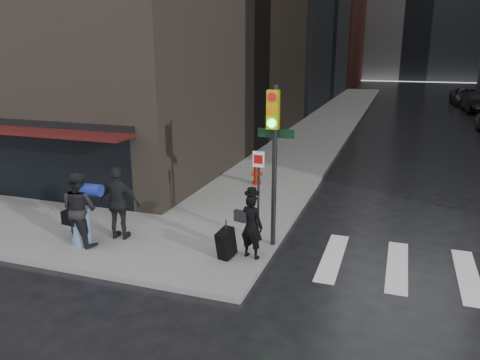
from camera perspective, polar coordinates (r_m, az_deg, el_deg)
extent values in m
plane|color=black|center=(12.54, -5.68, -8.93)|extent=(140.00, 140.00, 0.00)
cube|color=slate|center=(37.97, 11.65, 7.69)|extent=(4.00, 50.00, 0.15)
cube|color=silver|center=(12.53, 11.22, -9.17)|extent=(0.50, 3.00, 0.01)
cube|color=silver|center=(12.46, 18.63, -9.89)|extent=(0.50, 3.00, 0.01)
cube|color=silver|center=(12.59, 26.02, -10.44)|extent=(0.50, 3.00, 0.01)
cube|color=black|center=(17.55, -24.13, 1.80)|extent=(8.00, 0.12, 2.60)
cube|color=#400F0E|center=(16.97, -25.74, 5.50)|extent=(8.40, 1.10, 0.12)
cube|color=black|center=(17.25, -24.81, 6.33)|extent=(8.40, 0.08, 0.22)
imported|color=black|center=(11.62, 1.42, -5.64)|extent=(0.68, 0.53, 1.67)
cylinder|color=black|center=(11.33, 1.45, -1.62)|extent=(0.36, 0.36, 0.04)
cylinder|color=black|center=(11.31, 1.45, -1.33)|extent=(0.22, 0.22, 0.13)
cube|color=black|center=(11.63, 0.10, -4.44)|extent=(0.37, 0.19, 0.29)
cube|color=black|center=(11.73, -1.70, -7.78)|extent=(0.42, 0.69, 0.84)
cylinder|color=black|center=(11.56, -1.72, -5.76)|extent=(0.03, 0.03, 0.39)
imported|color=black|center=(13.03, -18.99, -3.34)|extent=(1.06, 0.88, 2.00)
cube|color=black|center=(13.61, -19.65, -4.38)|extent=(0.64, 0.39, 0.37)
cylinder|color=navy|center=(12.73, -17.72, -1.14)|extent=(0.61, 0.35, 0.32)
imported|color=black|center=(13.14, -14.55, -2.76)|extent=(1.24, 0.63, 2.02)
cylinder|color=black|center=(12.02, 4.21, 1.44)|extent=(0.13, 0.13, 4.21)
cube|color=gold|center=(11.52, 4.05, 8.55)|extent=(0.30, 0.19, 0.95)
cylinder|color=red|center=(11.38, 3.93, 10.07)|extent=(0.21, 0.06, 0.21)
cylinder|color=orange|center=(11.42, 3.90, 8.49)|extent=(0.21, 0.06, 0.21)
cylinder|color=#19E533|center=(11.46, 3.87, 6.92)|extent=(0.21, 0.06, 0.21)
cylinder|color=black|center=(12.37, 2.25, -2.18)|extent=(0.06, 0.06, 2.53)
cube|color=white|center=(12.06, 2.26, 2.55)|extent=(0.32, 0.02, 0.42)
cube|color=black|center=(11.91, 4.40, 5.71)|extent=(0.95, 0.04, 0.23)
cylinder|color=#971A09|center=(18.08, 2.06, -0.35)|extent=(0.34, 0.34, 0.11)
cylinder|color=#971A09|center=(18.01, 2.07, 0.46)|extent=(0.25, 0.25, 0.63)
sphere|color=#971A09|center=(17.92, 2.08, 1.49)|extent=(0.23, 0.23, 0.23)
cylinder|color=#971A09|center=(17.98, 2.07, 0.78)|extent=(0.44, 0.29, 0.15)
imported|color=black|center=(44.65, 26.82, 8.48)|extent=(2.03, 5.09, 1.65)
imported|color=#44444A|center=(50.09, 25.94, 9.15)|extent=(2.80, 5.67, 1.55)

